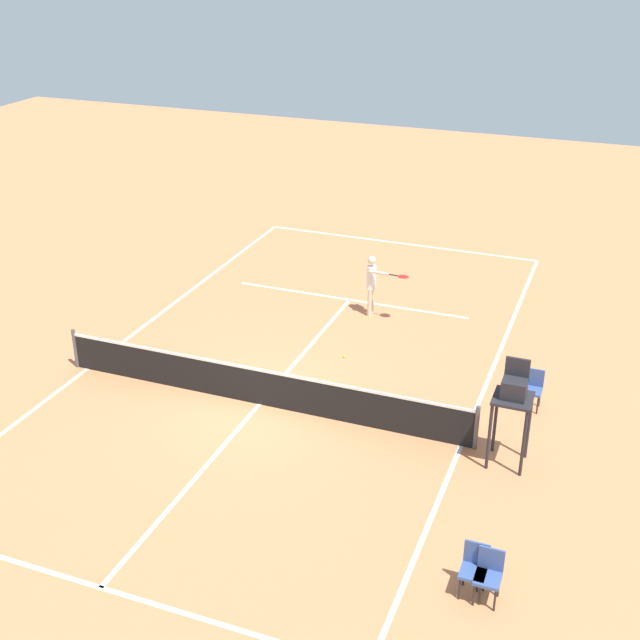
# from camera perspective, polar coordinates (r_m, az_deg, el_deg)

# --- Properties ---
(ground_plane) EXTENTS (60.00, 60.00, 0.00)m
(ground_plane) POSITION_cam_1_polar(r_m,az_deg,el_deg) (20.05, -4.14, -5.74)
(ground_plane) COLOR #D37A4C
(court_lines) EXTENTS (9.82, 23.81, 0.01)m
(court_lines) POSITION_cam_1_polar(r_m,az_deg,el_deg) (20.05, -4.14, -5.73)
(court_lines) COLOR white
(court_lines) RESTS_ON ground
(tennis_net) EXTENTS (10.42, 0.10, 1.07)m
(tennis_net) POSITION_cam_1_polar(r_m,az_deg,el_deg) (19.80, -4.19, -4.51)
(tennis_net) COLOR #4C4C51
(tennis_net) RESTS_ON ground
(player_serving) EXTENTS (1.31, 0.61, 1.82)m
(player_serving) POSITION_cam_1_polar(r_m,az_deg,el_deg) (24.03, 3.63, 2.71)
(player_serving) COLOR beige
(player_serving) RESTS_ON ground
(tennis_ball) EXTENTS (0.07, 0.07, 0.07)m
(tennis_ball) POSITION_cam_1_polar(r_m,az_deg,el_deg) (22.05, 1.65, -2.48)
(tennis_ball) COLOR #CCE033
(tennis_ball) RESTS_ON ground
(umpire_chair) EXTENTS (0.80, 0.80, 2.41)m
(umpire_chair) POSITION_cam_1_polar(r_m,az_deg,el_deg) (17.60, 13.03, -5.13)
(umpire_chair) COLOR #232328
(umpire_chair) RESTS_ON ground
(courtside_chair_near) EXTENTS (0.44, 0.46, 0.95)m
(courtside_chair_near) POSITION_cam_1_polar(r_m,az_deg,el_deg) (14.88, 11.43, -16.57)
(courtside_chair_near) COLOR #262626
(courtside_chair_near) RESTS_ON ground
(courtside_chair_mid) EXTENTS (0.44, 0.46, 0.95)m
(courtside_chair_mid) POSITION_cam_1_polar(r_m,az_deg,el_deg) (20.24, 14.31, -4.48)
(courtside_chair_mid) COLOR #262626
(courtside_chair_mid) RESTS_ON ground
(courtside_chair_far) EXTENTS (0.44, 0.46, 0.95)m
(courtside_chair_far) POSITION_cam_1_polar(r_m,az_deg,el_deg) (14.94, 10.47, -16.24)
(courtside_chair_far) COLOR #262626
(courtside_chair_far) RESTS_ON ground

